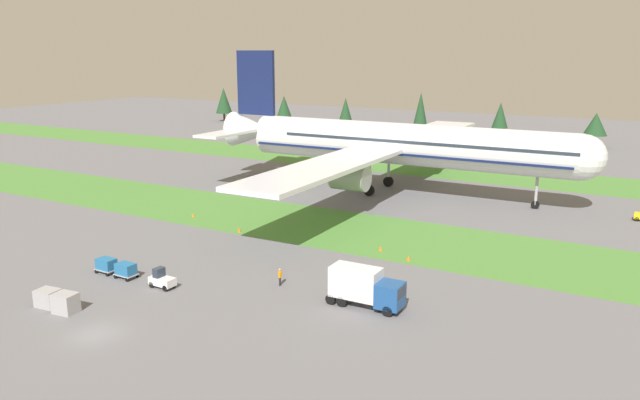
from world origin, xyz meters
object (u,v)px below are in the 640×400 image
at_px(ground_crew_marshaller, 280,276).
at_px(uld_container_0, 48,298).
at_px(taxiway_marker_0, 239,229).
at_px(taxiway_marker_3, 193,215).
at_px(cargo_dolly_lead, 126,269).
at_px(airliner, 393,143).
at_px(cargo_dolly_second, 106,264).
at_px(baggage_tug, 162,280).
at_px(taxiway_marker_1, 380,248).
at_px(uld_container_1, 65,303).
at_px(taxiway_marker_2, 408,258).
at_px(catering_truck, 365,286).

height_order(ground_crew_marshaller, uld_container_0, ground_crew_marshaller).
relative_size(taxiway_marker_0, taxiway_marker_3, 1.36).
xyz_separation_m(cargo_dolly_lead, taxiway_marker_3, (-10.35, 22.02, -0.68)).
height_order(airliner, cargo_dolly_second, airliner).
bearing_deg(baggage_tug, taxiway_marker_1, 148.51).
bearing_deg(airliner, taxiway_marker_1, 19.78).
bearing_deg(taxiway_marker_1, uld_container_0, -123.15).
relative_size(ground_crew_marshaller, uld_container_1, 0.87).
bearing_deg(uld_container_0, cargo_dolly_lead, 85.73).
relative_size(ground_crew_marshaller, taxiway_marker_3, 3.59).
xyz_separation_m(taxiway_marker_0, taxiway_marker_2, (22.92, 0.32, -0.04)).
distance_m(baggage_tug, uld_container_1, 9.17).
relative_size(airliner, baggage_tug, 29.50).
xyz_separation_m(cargo_dolly_second, ground_crew_marshaller, (17.58, 6.05, 0.03)).
height_order(airliner, taxiway_marker_2, airliner).
height_order(catering_truck, taxiway_marker_0, catering_truck).
height_order(airliner, uld_container_0, airliner).
distance_m(cargo_dolly_second, ground_crew_marshaller, 18.59).
bearing_deg(ground_crew_marshaller, airliner, 158.49).
height_order(ground_crew_marshaller, taxiway_marker_0, ground_crew_marshaller).
height_order(catering_truck, taxiway_marker_2, catering_truck).
bearing_deg(uld_container_1, taxiway_marker_0, 94.03).
xyz_separation_m(uld_container_1, taxiway_marker_1, (16.83, 29.79, -0.60)).
xyz_separation_m(catering_truck, uld_container_1, (-22.31, -14.30, -1.07)).
xyz_separation_m(cargo_dolly_second, taxiway_marker_2, (25.76, 19.28, -0.63)).
xyz_separation_m(catering_truck, taxiway_marker_0, (-24.27, 13.48, -1.62)).
distance_m(taxiway_marker_0, taxiway_marker_1, 18.90).
bearing_deg(airliner, cargo_dolly_lead, -9.93).
relative_size(catering_truck, ground_crew_marshaller, 4.02).
relative_size(catering_truck, taxiway_marker_0, 10.61).
distance_m(cargo_dolly_second, uld_container_1, 10.04).
bearing_deg(cargo_dolly_second, catering_truck, 102.85).
bearing_deg(taxiway_marker_1, cargo_dolly_second, -135.88).
distance_m(uld_container_0, taxiway_marker_2, 36.54).
bearing_deg(cargo_dolly_second, baggage_tug, 90.00).
xyz_separation_m(baggage_tug, ground_crew_marshaller, (9.66, 6.24, 0.13)).
height_order(cargo_dolly_lead, taxiway_marker_3, cargo_dolly_lead).
relative_size(cargo_dolly_second, taxiway_marker_1, 4.01).
height_order(catering_truck, taxiway_marker_1, catering_truck).
xyz_separation_m(cargo_dolly_second, uld_container_1, (4.79, -8.82, -0.04)).
height_order(uld_container_0, uld_container_1, uld_container_1).
xyz_separation_m(uld_container_1, taxiway_marker_0, (-1.96, 27.78, -0.55)).
relative_size(airliner, uld_container_0, 38.82).
bearing_deg(taxiway_marker_3, taxiway_marker_2, -4.58).
relative_size(uld_container_1, taxiway_marker_1, 3.59).
relative_size(airliner, cargo_dolly_lead, 34.71).
xyz_separation_m(catering_truck, taxiway_marker_1, (-5.48, 15.50, -1.67)).
bearing_deg(cargo_dolly_second, uld_container_0, 15.99).
xyz_separation_m(ground_crew_marshaller, taxiway_marker_1, (4.05, 14.93, -0.67)).
bearing_deg(taxiway_marker_1, airliner, 110.94).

